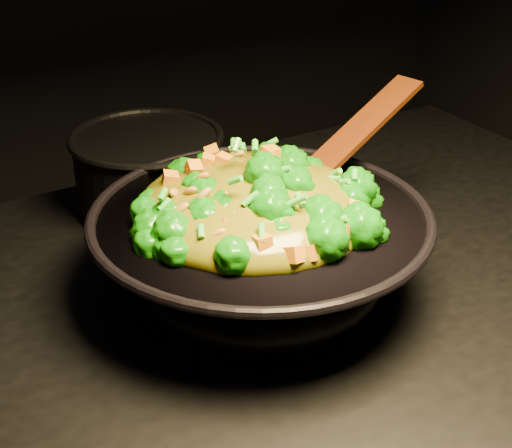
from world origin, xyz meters
TOP-DOWN VIEW (x-y plane):
  - wok at (-0.02, 0.05)m, footprint 0.46×0.46m
  - stir_fry at (-0.02, 0.06)m, footprint 0.32×0.32m
  - spatula at (0.13, 0.09)m, footprint 0.25×0.10m
  - back_pot at (-0.04, 0.32)m, footprint 0.22×0.22m

SIDE VIEW (x-z plane):
  - wok at x=-0.02m, z-range 0.90..1.01m
  - back_pot at x=-0.04m, z-range 0.90..1.02m
  - spatula at x=0.13m, z-range 1.00..1.10m
  - stir_fry at x=-0.02m, z-range 1.01..1.10m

